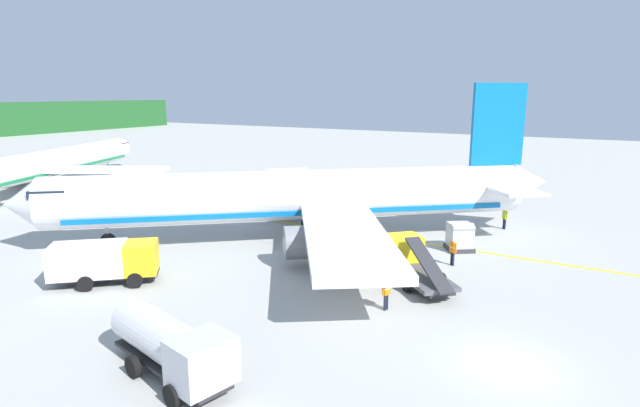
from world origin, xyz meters
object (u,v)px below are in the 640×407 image
at_px(crew_loader_left, 336,269).
at_px(crew_loader_right, 505,217).
at_px(service_truck_fuel, 410,260).
at_px(cargo_container_near, 460,237).
at_px(airliner_foreground, 301,196).
at_px(airliner_mid_apron, 53,163).
at_px(crew_supervisor, 386,292).
at_px(service_truck_pushback, 105,260).
at_px(crew_marshaller, 453,250).
at_px(service_truck_catering, 171,344).

height_order(crew_loader_left, crew_loader_right, crew_loader_right).
distance_m(service_truck_fuel, cargo_container_near, 7.26).
height_order(airliner_foreground, crew_loader_right, airliner_foreground).
bearing_deg(airliner_mid_apron, cargo_container_near, -91.22).
distance_m(airliner_mid_apron, crew_loader_left, 46.41).
bearing_deg(airliner_foreground, crew_supervisor, -129.56).
bearing_deg(cargo_container_near, airliner_mid_apron, 88.78).
xyz_separation_m(airliner_mid_apron, service_truck_pushback, (-18.12, -32.88, -1.40)).
xyz_separation_m(cargo_container_near, crew_marshaller, (-3.51, -0.48, 0.06)).
bearing_deg(airliner_mid_apron, crew_loader_right, -82.54).
bearing_deg(crew_marshaller, airliner_mid_apron, 84.77).
bearing_deg(service_truck_catering, service_truck_pushback, 63.93).
height_order(airliner_mid_apron, service_truck_pushback, airliner_mid_apron).
xyz_separation_m(airliner_foreground, airliner_mid_apron, (4.25, 37.88, -0.56)).
height_order(service_truck_pushback, crew_loader_left, service_truck_pushback).
relative_size(service_truck_pushback, crew_loader_right, 3.41).
distance_m(service_truck_catering, crew_loader_right, 31.03).
relative_size(airliner_mid_apron, cargo_container_near, 13.38).
bearing_deg(crew_marshaller, service_truck_fuel, 156.00).
xyz_separation_m(service_truck_fuel, cargo_container_near, (7.17, -1.15, -0.17)).
bearing_deg(crew_marshaller, service_truck_pushback, 128.62).
xyz_separation_m(crew_loader_right, crew_supervisor, (-19.96, 2.22, -0.02)).
bearing_deg(service_truck_pushback, airliner_foreground, -19.84).
height_order(service_truck_catering, crew_loader_left, service_truck_catering).
relative_size(service_truck_catering, service_truck_pushback, 1.13).
relative_size(service_truck_pushback, cargo_container_near, 2.40).
bearing_deg(airliner_foreground, service_truck_pushback, 160.16).
height_order(service_truck_pushback, crew_marshaller, service_truck_pushback).
bearing_deg(service_truck_catering, crew_marshaller, -17.36).
bearing_deg(crew_marshaller, crew_supervisor, 173.21).
height_order(airliner_foreground, service_truck_fuel, airliner_foreground).
bearing_deg(service_truck_catering, crew_loader_left, -4.71).
xyz_separation_m(service_truck_fuel, service_truck_catering, (-15.30, 4.30, 0.22)).
bearing_deg(service_truck_pushback, airliner_mid_apron, 61.15).
xyz_separation_m(service_truck_fuel, crew_loader_left, (-3.36, 3.32, -0.17)).
xyz_separation_m(service_truck_catering, crew_loader_left, (11.94, -0.98, -0.40)).
relative_size(crew_loader_right, crew_supervisor, 1.02).
height_order(service_truck_catering, crew_marshaller, service_truck_catering).
bearing_deg(airliner_mid_apron, service_truck_catering, -118.16).
height_order(cargo_container_near, crew_loader_right, cargo_container_near).
distance_m(airliner_foreground, crew_loader_left, 10.42).
distance_m(crew_loader_left, crew_supervisor, 4.26).
bearing_deg(crew_loader_right, service_truck_catering, 166.75).
distance_m(service_truck_fuel, crew_supervisor, 5.10).
bearing_deg(crew_supervisor, service_truck_catering, 154.47).
xyz_separation_m(airliner_mid_apron, crew_loader_right, (6.68, -51.04, -1.80)).
relative_size(crew_marshaller, crew_loader_left, 1.06).
height_order(airliner_foreground, crew_supervisor, airliner_foreground).
bearing_deg(crew_loader_left, cargo_container_near, -22.98).
bearing_deg(crew_supervisor, crew_loader_right, -6.36).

